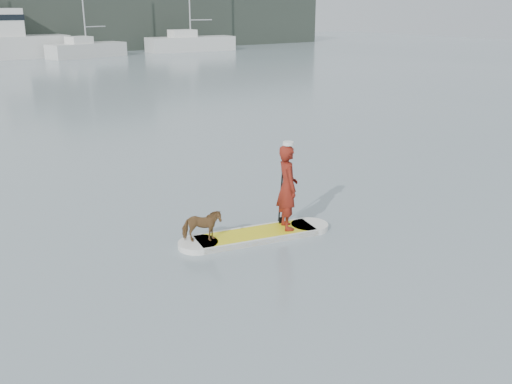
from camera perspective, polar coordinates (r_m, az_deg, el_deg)
ground at (r=10.06m, az=4.34°, el=-8.97°), size 140.00×140.00×0.00m
paddleboard at (r=11.80m, az=0.00°, el=-4.34°), size 3.23×1.37×0.12m
paddler at (r=11.75m, az=3.16°, el=0.47°), size 0.64×0.76×1.78m
white_cap at (r=11.50m, az=3.24°, el=4.87°), size 0.22×0.22×0.07m
dog at (r=11.28m, az=-5.44°, el=-3.39°), size 0.85×0.67×0.65m
paddle at (r=12.05m, az=2.57°, el=-0.13°), size 0.10×0.30×2.00m
sailboat_e at (r=55.48m, az=-16.61°, el=13.55°), size 7.43×3.70×10.31m
sailboat_f at (r=60.73m, az=-6.61°, el=14.67°), size 9.24×3.54×13.51m
shore_building_east at (r=65.28m, az=-15.41°, el=17.13°), size 10.00×4.00×8.00m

